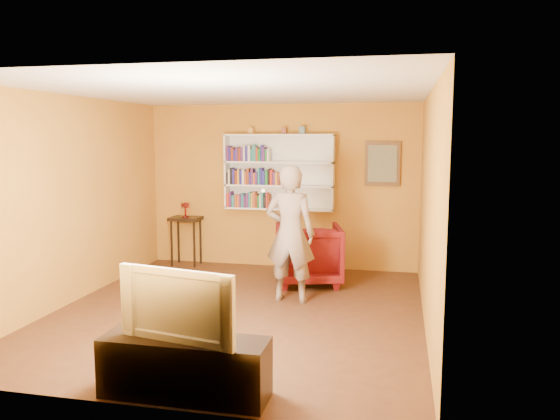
% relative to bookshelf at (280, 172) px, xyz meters
% --- Properties ---
extents(room_shell, '(5.30, 5.80, 2.88)m').
position_rel_bookshelf_xyz_m(room_shell, '(0.00, -2.41, -0.58)').
color(room_shell, '#422515').
rests_on(room_shell, ground).
extents(bookshelf, '(1.80, 0.29, 1.23)m').
position_rel_bookshelf_xyz_m(bookshelf, '(0.00, 0.00, 0.00)').
color(bookshelf, white).
rests_on(bookshelf, room_shell).
extents(books_row_lower, '(0.72, 0.19, 0.26)m').
position_rel_bookshelf_xyz_m(books_row_lower, '(-0.50, -0.11, -0.47)').
color(books_row_lower, red).
rests_on(books_row_lower, bookshelf).
extents(books_row_middle, '(0.88, 0.19, 0.27)m').
position_rel_bookshelf_xyz_m(books_row_middle, '(-0.44, -0.11, -0.08)').
color(books_row_middle, black).
rests_on(books_row_middle, bookshelf).
extents(books_row_upper, '(0.72, 0.19, 0.27)m').
position_rel_bookshelf_xyz_m(books_row_upper, '(-0.51, -0.10, 0.30)').
color(books_row_upper, '#4C2267').
rests_on(books_row_upper, bookshelf).
extents(ornament_left, '(0.08, 0.08, 0.11)m').
position_rel_bookshelf_xyz_m(ornament_left, '(-0.47, -0.06, 0.67)').
color(ornament_left, gold).
rests_on(ornament_left, bookshelf).
extents(ornament_centre, '(0.08, 0.08, 0.10)m').
position_rel_bookshelf_xyz_m(ornament_centre, '(0.08, -0.06, 0.67)').
color(ornament_centre, brown).
rests_on(ornament_centre, bookshelf).
extents(ornament_right, '(0.09, 0.09, 0.12)m').
position_rel_bookshelf_xyz_m(ornament_right, '(0.38, -0.06, 0.68)').
color(ornament_right, '#486A78').
rests_on(ornament_right, bookshelf).
extents(framed_painting, '(0.55, 0.05, 0.70)m').
position_rel_bookshelf_xyz_m(framed_painting, '(1.65, 0.05, 0.16)').
color(framed_painting, '#533517').
rests_on(framed_painting, room_shell).
extents(console_table, '(0.50, 0.38, 0.82)m').
position_rel_bookshelf_xyz_m(console_table, '(-1.60, -0.16, -0.91)').
color(console_table, black).
rests_on(console_table, ground).
extents(ruby_lustre, '(0.16, 0.16, 0.25)m').
position_rel_bookshelf_xyz_m(ruby_lustre, '(-1.60, -0.16, -0.59)').
color(ruby_lustre, maroon).
rests_on(ruby_lustre, console_table).
extents(armchair, '(1.16, 1.18, 0.89)m').
position_rel_bookshelf_xyz_m(armchair, '(0.63, -0.90, -1.15)').
color(armchair, '#4C050B').
rests_on(armchair, ground).
extents(person, '(0.68, 0.46, 1.81)m').
position_rel_bookshelf_xyz_m(person, '(0.54, -1.82, -0.69)').
color(person, '#7B685A').
rests_on(person, ground).
extents(game_remote, '(0.04, 0.15, 0.04)m').
position_rel_bookshelf_xyz_m(game_remote, '(0.26, -2.06, -0.10)').
color(game_remote, white).
rests_on(game_remote, person).
extents(tv_cabinet, '(1.41, 0.42, 0.50)m').
position_rel_bookshelf_xyz_m(tv_cabinet, '(0.21, -4.66, -1.34)').
color(tv_cabinet, black).
rests_on(tv_cabinet, ground).
extents(television, '(1.07, 0.34, 0.61)m').
position_rel_bookshelf_xyz_m(television, '(0.21, -4.66, -0.78)').
color(television, black).
rests_on(television, tv_cabinet).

